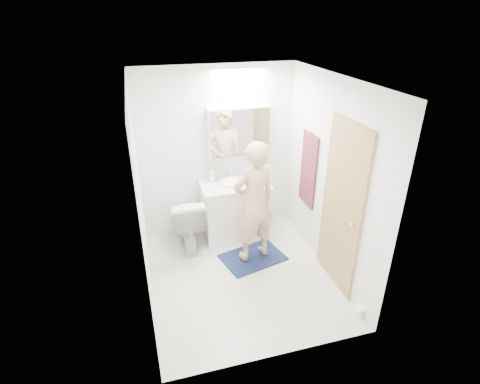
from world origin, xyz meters
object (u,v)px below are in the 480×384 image
object	(u,v)px
soap_bottle_b	(216,174)
toothbrush_cup	(249,174)
soap_bottle_a	(212,174)
toilet	(186,221)
toilet_paper_roll	(359,311)
medicine_cabinet	(239,132)
person	(254,202)
vanity_cabinet	(235,211)

from	to	relation	value
soap_bottle_b	toothbrush_cup	world-z (taller)	soap_bottle_b
soap_bottle_a	soap_bottle_b	distance (m)	0.08
soap_bottle_a	toilet	bearing A→B (deg)	-148.56
soap_bottle_b	toilet_paper_roll	xyz separation A→B (m)	(1.11, -2.13, -0.87)
medicine_cabinet	person	bearing A→B (deg)	-93.53
medicine_cabinet	soap_bottle_a	world-z (taller)	medicine_cabinet
toothbrush_cup	soap_bottle_b	bearing A→B (deg)	177.63
vanity_cabinet	toilet	bearing A→B (deg)	-170.96
toilet	soap_bottle_b	world-z (taller)	soap_bottle_b
soap_bottle_b	toothbrush_cup	distance (m)	0.49
toilet	toilet_paper_roll	bearing A→B (deg)	129.84
toothbrush_cup	medicine_cabinet	bearing A→B (deg)	159.48
soap_bottle_a	toothbrush_cup	distance (m)	0.56
soap_bottle_a	person	bearing A→B (deg)	-65.64
toilet	toilet_paper_roll	distance (m)	2.47
vanity_cabinet	medicine_cabinet	world-z (taller)	medicine_cabinet
medicine_cabinet	soap_bottle_a	size ratio (longest dim) A/B	3.78
medicine_cabinet	toothbrush_cup	bearing A→B (deg)	-20.52
vanity_cabinet	medicine_cabinet	size ratio (longest dim) A/B	1.02
vanity_cabinet	toothbrush_cup	size ratio (longest dim) A/B	8.69
person	soap_bottle_a	distance (m)	0.89
soap_bottle_b	medicine_cabinet	bearing A→B (deg)	4.90
vanity_cabinet	toothbrush_cup	world-z (taller)	toothbrush_cup
medicine_cabinet	toilet_paper_roll	xyz separation A→B (m)	(0.76, -2.16, -1.45)
medicine_cabinet	soap_bottle_b	bearing A→B (deg)	-175.10
medicine_cabinet	toilet	distance (m)	1.43
person	soap_bottle_b	world-z (taller)	person
vanity_cabinet	person	xyz separation A→B (m)	(0.08, -0.66, 0.46)
toothbrush_cup	toilet	bearing A→B (deg)	-164.42
toothbrush_cup	person	bearing A→B (deg)	-102.90
person	toilet	bearing A→B (deg)	-48.48
toilet	soap_bottle_a	xyz separation A→B (m)	(0.43, 0.27, 0.54)
medicine_cabinet	soap_bottle_b	xyz separation A→B (m)	(-0.35, -0.03, -0.58)
soap_bottle_b	toilet_paper_roll	distance (m)	2.56
toilet	toothbrush_cup	xyz separation A→B (m)	(0.99, 0.28, 0.47)
soap_bottle_a	medicine_cabinet	bearing A→B (deg)	8.15
soap_bottle_a	toothbrush_cup	bearing A→B (deg)	1.04
person	soap_bottle_a	xyz separation A→B (m)	(-0.37, 0.81, 0.09)
medicine_cabinet	toilet_paper_roll	size ratio (longest dim) A/B	8.00
toilet	person	size ratio (longest dim) A/B	0.49
vanity_cabinet	soap_bottle_a	bearing A→B (deg)	152.61
vanity_cabinet	toilet_paper_roll	distance (m)	2.17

